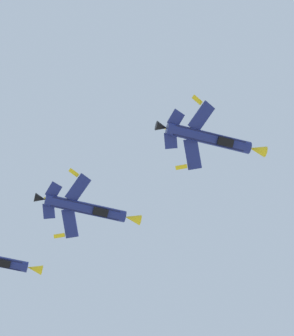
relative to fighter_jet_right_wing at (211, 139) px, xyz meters
name	(u,v)px	position (x,y,z in m)	size (l,w,h in m)	color
fighter_jet_right_wing	(211,139)	(0.00, 0.00, 0.00)	(15.90, 9.04, 5.84)	navy
fighter_jet_left_outer	(87,209)	(-13.55, 16.22, -0.85)	(15.90, 8.92, 6.03)	navy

